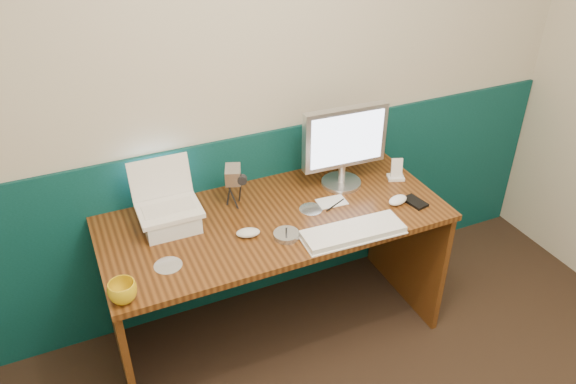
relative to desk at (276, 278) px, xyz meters
name	(u,v)px	position (x,y,z in m)	size (l,w,h in m)	color
back_wall	(263,84)	(0.10, 0.37, 0.88)	(3.50, 0.04, 2.50)	beige
wainscot	(267,215)	(0.10, 0.36, 0.12)	(3.48, 0.02, 1.00)	#073331
desk	(276,278)	(0.00, 0.00, 0.00)	(1.60, 0.70, 0.75)	#3B1D0A
laptop_riser	(171,220)	(-0.46, 0.11, 0.42)	(0.24, 0.20, 0.08)	white
laptop	(167,191)	(-0.46, 0.11, 0.57)	(0.27, 0.21, 0.23)	white
monitor	(343,147)	(0.42, 0.13, 0.59)	(0.43, 0.12, 0.43)	silver
keyboard	(353,232)	(0.26, -0.27, 0.39)	(0.46, 0.15, 0.03)	white
mouse_right	(398,200)	(0.58, -0.14, 0.39)	(0.11, 0.06, 0.04)	white
mouse_left	(248,233)	(-0.17, -0.09, 0.39)	(0.11, 0.06, 0.04)	silver
mug	(123,292)	(-0.74, -0.28, 0.42)	(0.11, 0.11, 0.09)	gold
camcorder	(234,189)	(-0.14, 0.17, 0.47)	(0.08, 0.12, 0.18)	#ADAEB2
cd_spindle	(286,235)	(-0.02, -0.17, 0.39)	(0.11, 0.11, 0.02)	#ACB3BC
cd_loose_a	(168,265)	(-0.54, -0.15, 0.38)	(0.12, 0.12, 0.00)	silver
cd_loose_b	(311,209)	(0.18, -0.02, 0.38)	(0.11, 0.11, 0.00)	silver
pen	(335,205)	(0.30, -0.04, 0.38)	(0.01, 0.01, 0.13)	black
papers	(332,202)	(0.30, 0.00, 0.38)	(0.14, 0.09, 0.00)	silver
dock	(396,177)	(0.70, 0.06, 0.38)	(0.08, 0.06, 0.02)	white
music_player	(397,168)	(0.70, 0.06, 0.44)	(0.06, 0.01, 0.10)	white
pda	(415,202)	(0.66, -0.17, 0.38)	(0.07, 0.12, 0.01)	black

